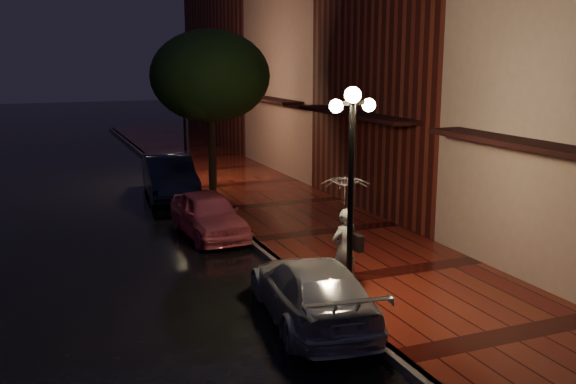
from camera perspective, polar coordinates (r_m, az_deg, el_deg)
name	(u,v)px	position (r m, az deg, el deg)	size (l,w,h in m)	color
ground	(252,245)	(17.50, -3.24, -4.70)	(120.00, 120.00, 0.00)	black
sidewalk	(327,234)	(18.30, 3.45, -3.71)	(4.50, 60.00, 0.15)	#4E110D
curb	(252,242)	(17.48, -3.24, -4.47)	(0.25, 60.00, 0.15)	#595451
storefront_mid	(435,41)	(21.76, 12.92, 12.95)	(5.00, 8.00, 11.00)	#511914
storefront_far	(327,68)	(28.70, 3.50, 10.92)	(5.00, 8.00, 9.00)	#8C5951
storefront_extra	(252,57)	(37.96, -3.18, 11.93)	(5.00, 12.00, 10.00)	#511914
streetlamp_near	(351,183)	(12.54, 5.62, 0.80)	(0.96, 0.36, 4.31)	black
streetlamp_far	(185,119)	(25.64, -9.17, 6.41)	(0.96, 0.36, 4.31)	black
street_tree	(211,79)	(22.69, -6.90, 9.94)	(4.16, 4.16, 5.80)	black
pink_car	(208,214)	(18.30, -7.09, -1.97)	(1.50, 3.74, 1.27)	#D7586B
navy_car	(169,176)	(23.54, -10.50, 1.37)	(1.62, 4.66, 1.53)	black
silver_car	(312,290)	(12.42, 2.15, -8.74)	(1.75, 4.31, 1.25)	#9A99A0
woman_with_umbrella	(345,215)	(13.45, 5.09, -2.03)	(1.02, 1.04, 2.46)	white
parking_meter	(351,247)	(14.23, 5.65, -4.93)	(0.13, 0.10, 1.23)	black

